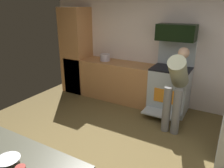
# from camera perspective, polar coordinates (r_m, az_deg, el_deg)

# --- Properties ---
(ground_plane) EXTENTS (5.20, 4.80, 0.02)m
(ground_plane) POSITION_cam_1_polar(r_m,az_deg,el_deg) (3.47, -4.03, -17.97)
(ground_plane) COLOR brown
(wall_back) EXTENTS (5.20, 0.12, 2.60)m
(wall_back) POSITION_cam_1_polar(r_m,az_deg,el_deg) (4.91, 11.04, 10.07)
(wall_back) COLOR silver
(wall_back) RESTS_ON ground
(lower_cabinet_run) EXTENTS (2.40, 0.60, 0.90)m
(lower_cabinet_run) POSITION_cam_1_polar(r_m,az_deg,el_deg) (5.17, -0.38, 1.18)
(lower_cabinet_run) COLOR #B67B47
(lower_cabinet_run) RESTS_ON ground
(cabinet_column) EXTENTS (0.60, 0.60, 2.10)m
(cabinet_column) POSITION_cam_1_polar(r_m,az_deg,el_deg) (5.56, -9.45, 8.69)
(cabinet_column) COLOR #B67B47
(cabinet_column) RESTS_ON ground
(oven_range) EXTENTS (0.76, 0.97, 1.48)m
(oven_range) POSITION_cam_1_polar(r_m,az_deg,el_deg) (4.63, 15.12, -1.10)
(oven_range) COLOR #AFBAC0
(oven_range) RESTS_ON ground
(microwave) EXTENTS (0.74, 0.38, 0.32)m
(microwave) POSITION_cam_1_polar(r_m,az_deg,el_deg) (4.45, 16.79, 13.04)
(microwave) COLOR black
(microwave) RESTS_ON oven_range
(person_cook) EXTENTS (0.31, 0.70, 1.44)m
(person_cook) POSITION_cam_1_polar(r_m,az_deg,el_deg) (3.86, 16.81, 0.15)
(person_cook) COLOR slate
(person_cook) RESTS_ON ground
(mixing_bowl_small) EXTENTS (0.20, 0.20, 0.05)m
(mixing_bowl_small) POSITION_cam_1_polar(r_m,az_deg,el_deg) (2.06, -25.92, -17.97)
(mixing_bowl_small) COLOR white
(mixing_bowl_small) RESTS_ON counter_island
(stock_pot) EXTENTS (0.24, 0.24, 0.16)m
(stock_pot) POSITION_cam_1_polar(r_m,az_deg,el_deg) (5.09, -1.85, 7.10)
(stock_pot) COLOR #B9B1C0
(stock_pot) RESTS_ON lower_cabinet_run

